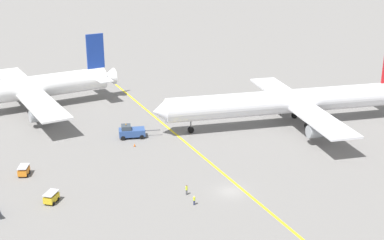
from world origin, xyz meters
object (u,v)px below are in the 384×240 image
Objects in this scene: traffic_cone_nose_right at (135,145)px; gse_baggage_cart_near_cluster at (51,197)px; airliner_at_gate_left at (21,89)px; ground_crew_wing_walker_right at (187,190)px; pushback_tug at (131,132)px; ground_crew_ramp_agent_by_cones at (194,200)px; airliner_being_pushed at (289,102)px; gse_baggage_cart_trailing at (24,171)px.

gse_baggage_cart_near_cluster is at bearing -136.97° from traffic_cone_nose_right.
airliner_at_gate_left is 28.32× the size of ground_crew_wing_walker_right.
ground_crew_ramp_agent_by_cones is at bearing -88.42° from pushback_tug.
airliner_at_gate_left is 58.32m from ground_crew_wing_walker_right.
airliner_at_gate_left is at bearing 108.54° from ground_crew_ramp_agent_by_cones.
gse_baggage_cart_near_cluster is (-0.67, -49.15, -4.21)m from airliner_at_gate_left.
pushback_tug is at bearing -55.20° from airliner_at_gate_left.
airliner_being_pushed is 18.80× the size of gse_baggage_cart_trailing.
traffic_cone_nose_right is (-34.56, 0.43, -4.88)m from airliner_being_pushed.
pushback_tug is 27.86m from ground_crew_wing_walker_right.
pushback_tug is (-33.78, 5.36, -3.88)m from airliner_being_pushed.
airliner_at_gate_left reaches higher than airliner_being_pushed.
gse_baggage_cart_near_cluster is at bearing 155.64° from ground_crew_ramp_agent_by_cones.
ground_crew_wing_walker_right is at bearing -85.45° from traffic_cone_nose_right.
pushback_tug reaches higher than ground_crew_wing_walker_right.
airliner_being_pushed reaches higher than traffic_cone_nose_right.
ground_crew_wing_walker_right is at bearing -87.86° from pushback_tug.
ground_crew_wing_walker_right is 1.10× the size of ground_crew_ramp_agent_by_cones.
airliner_at_gate_left reaches higher than ground_crew_wing_walker_right.
airliner_being_pushed is at bearing -9.02° from pushback_tug.
pushback_tug is at bearing 49.00° from gse_baggage_cart_near_cluster.
pushback_tug is 14.28× the size of traffic_cone_nose_right.
gse_baggage_cart_near_cluster is at bearing -162.35° from airliner_being_pushed.
gse_baggage_cart_trailing is 31.24m from ground_crew_ramp_agent_by_cones.
ground_crew_wing_walker_right is (19.72, -54.72, -4.18)m from airliner_at_gate_left.
airliner_being_pushed is 56.40m from gse_baggage_cart_trailing.
gse_baggage_cart_trailing is (-3.55, -37.27, -4.21)m from airliner_at_gate_left.
pushback_tug reaches higher than gse_baggage_cart_near_cluster.
gse_baggage_cart_near_cluster reaches higher than ground_crew_ramp_agent_by_cones.
airliner_at_gate_left is 37.68m from gse_baggage_cart_trailing.
traffic_cone_nose_right is at bearing 43.03° from gse_baggage_cart_near_cluster.
pushback_tug is 31.43m from ground_crew_ramp_agent_by_cones.
traffic_cone_nose_right is at bearing -99.01° from pushback_tug.
traffic_cone_nose_right is at bearing 93.57° from ground_crew_ramp_agent_by_cones.
gse_baggage_cart_trailing reaches higher than ground_crew_ramp_agent_by_cones.
pushback_tug is (18.68, -26.89, -3.79)m from airliner_at_gate_left.
gse_baggage_cart_trailing reaches higher than traffic_cone_nose_right.
pushback_tug is at bearing 92.14° from ground_crew_wing_walker_right.
pushback_tug is 24.55m from gse_baggage_cart_trailing.
pushback_tug is 5.09m from traffic_cone_nose_right.
traffic_cone_nose_right is (21.46, 5.45, -0.58)m from gse_baggage_cart_trailing.
gse_baggage_cart_near_cluster is 1.83× the size of ground_crew_wing_walker_right.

